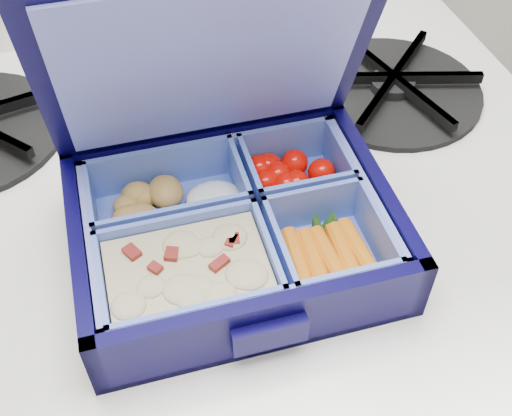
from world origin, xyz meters
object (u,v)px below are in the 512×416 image
object	(u,v)px
burner_grate	(393,82)
fork	(302,119)
stove	(242,413)
bento_box	(234,230)

from	to	relation	value
burner_grate	fork	xyz separation A→B (m)	(-0.10, -0.02, -0.01)
stove	bento_box	distance (m)	0.52
bento_box	fork	distance (m)	0.18
bento_box	stove	bearing A→B (deg)	76.38
stove	bento_box	world-z (taller)	bento_box
bento_box	fork	xyz separation A→B (m)	(0.11, 0.14, -0.03)
stove	bento_box	bearing A→B (deg)	-104.38
burner_grate	fork	bearing A→B (deg)	-170.44
stove	burner_grate	distance (m)	0.54
bento_box	burner_grate	xyz separation A→B (m)	(0.21, 0.16, -0.02)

